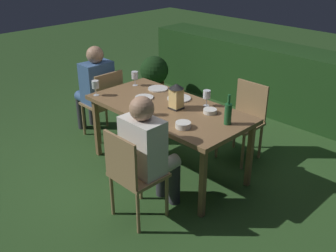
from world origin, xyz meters
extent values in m
plane|color=#2D5123|center=(0.00, 0.00, 0.00)|extent=(16.00, 16.00, 0.00)
cube|color=olive|center=(0.00, 0.00, 0.72)|extent=(1.74, 0.86, 0.04)
cube|color=olive|center=(-0.80, -0.36, 0.35)|extent=(0.05, 0.05, 0.70)
cube|color=olive|center=(0.80, -0.36, 0.35)|extent=(0.05, 0.05, 0.70)
cube|color=olive|center=(-0.80, 0.36, 0.35)|extent=(0.05, 0.05, 0.70)
cube|color=olive|center=(0.80, 0.36, 0.35)|extent=(0.05, 0.05, 0.70)
cube|color=#9E7A51|center=(-1.19, 0.00, 0.43)|extent=(0.40, 0.42, 0.03)
cube|color=#9E7A51|center=(-1.00, 0.00, 0.66)|extent=(0.03, 0.40, 0.42)
cylinder|color=#9E7A51|center=(-1.36, -0.18, 0.21)|extent=(0.03, 0.03, 0.42)
cylinder|color=#9E7A51|center=(-1.36, 0.18, 0.21)|extent=(0.03, 0.03, 0.42)
cylinder|color=#9E7A51|center=(-1.02, -0.18, 0.21)|extent=(0.03, 0.03, 0.42)
cylinder|color=#9E7A51|center=(-1.02, 0.18, 0.21)|extent=(0.03, 0.03, 0.42)
cube|color=#426699|center=(-1.25, 0.00, 0.70)|extent=(0.24, 0.38, 0.50)
sphere|color=tan|center=(-1.25, 0.00, 1.04)|extent=(0.21, 0.21, 0.21)
cylinder|color=#426699|center=(-1.39, -0.09, 0.46)|extent=(0.36, 0.13, 0.13)
cylinder|color=#426699|center=(-1.39, 0.09, 0.46)|extent=(0.36, 0.13, 0.13)
cylinder|color=#333338|center=(-1.55, -0.09, 0.23)|extent=(0.11, 0.11, 0.45)
cylinder|color=#333338|center=(-1.55, 0.09, 0.23)|extent=(0.11, 0.11, 0.45)
cube|color=#9E7A51|center=(0.39, 0.75, 0.43)|extent=(0.42, 0.40, 0.03)
cube|color=#9E7A51|center=(0.39, 0.94, 0.66)|extent=(0.40, 0.03, 0.42)
cylinder|color=#9E7A51|center=(0.57, 0.58, 0.21)|extent=(0.03, 0.03, 0.42)
cylinder|color=#9E7A51|center=(0.21, 0.58, 0.21)|extent=(0.03, 0.03, 0.42)
cylinder|color=#9E7A51|center=(0.57, 0.92, 0.21)|extent=(0.03, 0.03, 0.42)
cylinder|color=#9E7A51|center=(0.21, 0.92, 0.21)|extent=(0.03, 0.03, 0.42)
cube|color=#9E7A51|center=(0.39, -0.75, 0.43)|extent=(0.42, 0.40, 0.03)
cube|color=#9E7A51|center=(0.39, -0.94, 0.66)|extent=(0.40, 0.02, 0.42)
cylinder|color=#9E7A51|center=(0.21, -0.58, 0.21)|extent=(0.03, 0.03, 0.42)
cylinder|color=#9E7A51|center=(0.57, -0.58, 0.21)|extent=(0.03, 0.03, 0.42)
cylinder|color=#9E7A51|center=(0.21, -0.92, 0.21)|extent=(0.03, 0.03, 0.42)
cylinder|color=#9E7A51|center=(0.57, -0.92, 0.21)|extent=(0.03, 0.03, 0.42)
cube|color=white|center=(0.39, -0.69, 0.70)|extent=(0.38, 0.24, 0.50)
sphere|color=tan|center=(0.39, -0.69, 1.04)|extent=(0.21, 0.21, 0.21)
cylinder|color=white|center=(0.30, -0.55, 0.46)|extent=(0.13, 0.36, 0.13)
cylinder|color=white|center=(0.48, -0.55, 0.46)|extent=(0.13, 0.36, 0.13)
cylinder|color=#333338|center=(0.30, -0.39, 0.23)|extent=(0.11, 0.11, 0.45)
cylinder|color=#333338|center=(0.48, -0.39, 0.23)|extent=(0.11, 0.11, 0.45)
cube|color=black|center=(0.10, 0.02, 0.75)|extent=(0.12, 0.12, 0.01)
cube|color=#F9D17A|center=(0.10, 0.02, 0.86)|extent=(0.11, 0.11, 0.20)
cone|color=black|center=(0.10, 0.02, 0.99)|extent=(0.15, 0.15, 0.05)
cylinder|color=#1E5B2D|center=(0.69, 0.10, 0.85)|extent=(0.07, 0.07, 0.20)
cylinder|color=#1E5B2D|center=(0.69, 0.10, 0.99)|extent=(0.03, 0.03, 0.09)
cylinder|color=silver|center=(-0.73, 0.17, 0.75)|extent=(0.06, 0.06, 0.00)
cylinder|color=silver|center=(-0.73, 0.17, 0.79)|extent=(0.01, 0.01, 0.08)
cylinder|color=silver|center=(-0.73, 0.17, 0.87)|extent=(0.08, 0.08, 0.08)
cylinder|color=maroon|center=(-0.73, 0.17, 0.85)|extent=(0.07, 0.07, 0.03)
cylinder|color=silver|center=(-0.78, -0.34, 0.75)|extent=(0.06, 0.06, 0.00)
cylinder|color=silver|center=(-0.78, -0.34, 0.79)|extent=(0.01, 0.01, 0.08)
cylinder|color=silver|center=(-0.78, -0.34, 0.87)|extent=(0.08, 0.08, 0.08)
cylinder|color=maroon|center=(-0.78, -0.34, 0.85)|extent=(0.07, 0.07, 0.03)
cylinder|color=silver|center=(-0.01, -0.31, 0.75)|extent=(0.06, 0.06, 0.00)
cylinder|color=silver|center=(-0.01, -0.31, 0.79)|extent=(0.01, 0.01, 0.08)
cylinder|color=silver|center=(-0.01, -0.31, 0.87)|extent=(0.08, 0.08, 0.08)
cylinder|color=maroon|center=(-0.01, -0.31, 0.85)|extent=(0.07, 0.07, 0.03)
cylinder|color=silver|center=(0.27, 0.29, 0.75)|extent=(0.06, 0.06, 0.00)
cylinder|color=silver|center=(0.27, 0.29, 0.79)|extent=(0.01, 0.01, 0.08)
cylinder|color=silver|center=(0.27, 0.29, 0.87)|extent=(0.08, 0.08, 0.08)
cylinder|color=maroon|center=(0.27, 0.29, 0.85)|extent=(0.07, 0.07, 0.03)
cylinder|color=silver|center=(-0.44, 0.27, 0.75)|extent=(0.23, 0.23, 0.01)
cylinder|color=silver|center=(-0.06, 0.23, 0.75)|extent=(0.26, 0.26, 0.01)
cylinder|color=white|center=(-0.35, -0.02, 0.75)|extent=(0.20, 0.20, 0.01)
cylinder|color=silver|center=(0.45, -0.25, 0.77)|extent=(0.14, 0.14, 0.05)
cylinder|color=#424C1E|center=(0.45, -0.25, 0.78)|extent=(0.12, 0.12, 0.02)
cylinder|color=silver|center=(0.41, 0.18, 0.77)|extent=(0.13, 0.13, 0.04)
cylinder|color=tan|center=(0.41, 0.18, 0.77)|extent=(0.11, 0.11, 0.01)
cube|color=#1E4219|center=(0.00, 2.27, 0.48)|extent=(4.45, 0.61, 0.95)
cylinder|color=#9E5133|center=(-1.78, 1.44, 0.11)|extent=(0.32, 0.32, 0.22)
sphere|color=#193816|center=(-1.78, 1.44, 0.41)|extent=(0.45, 0.45, 0.45)
camera|label=1|loc=(2.65, -2.61, 2.30)|focal=41.97mm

